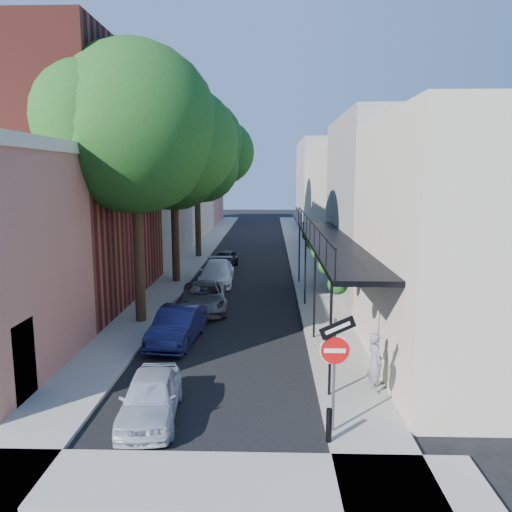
# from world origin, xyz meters

# --- Properties ---
(ground) EXTENTS (160.00, 160.00, 0.00)m
(ground) POSITION_xyz_m (0.00, 0.00, 0.00)
(ground) COLOR black
(ground) RESTS_ON ground
(road_surface) EXTENTS (6.00, 64.00, 0.01)m
(road_surface) POSITION_xyz_m (0.00, 30.00, 0.01)
(road_surface) COLOR black
(road_surface) RESTS_ON ground
(sidewalk_left) EXTENTS (2.00, 64.00, 0.12)m
(sidewalk_left) POSITION_xyz_m (-4.00, 30.00, 0.06)
(sidewalk_left) COLOR gray
(sidewalk_left) RESTS_ON ground
(sidewalk_right) EXTENTS (2.00, 64.00, 0.12)m
(sidewalk_right) POSITION_xyz_m (4.00, 30.00, 0.06)
(sidewalk_right) COLOR gray
(sidewalk_right) RESTS_ON ground
(sidewalk_cross) EXTENTS (12.00, 2.00, 0.12)m
(sidewalk_cross) POSITION_xyz_m (0.00, -1.00, 0.06)
(sidewalk_cross) COLOR gray
(sidewalk_cross) RESTS_ON ground
(buildings_left) EXTENTS (10.10, 59.10, 12.00)m
(buildings_left) POSITION_xyz_m (-9.30, 28.76, 4.94)
(buildings_left) COLOR #B4725C
(buildings_left) RESTS_ON ground
(buildings_right) EXTENTS (9.80, 55.00, 10.00)m
(buildings_right) POSITION_xyz_m (8.99, 29.49, 4.42)
(buildings_right) COLOR beige
(buildings_right) RESTS_ON ground
(sign_post) EXTENTS (0.89, 0.17, 2.99)m
(sign_post) POSITION_xyz_m (3.16, 0.97, 2.04)
(sign_post) COLOR #595B60
(sign_post) RESTS_ON ground
(bollard) EXTENTS (0.14, 0.14, 0.80)m
(bollard) POSITION_xyz_m (3.00, 0.50, 0.52)
(bollard) COLOR black
(bollard) RESTS_ON sidewalk_right
(oak_near) EXTENTS (7.48, 6.80, 11.42)m
(oak_near) POSITION_xyz_m (-3.37, 10.26, 7.88)
(oak_near) COLOR #301F13
(oak_near) RESTS_ON ground
(oak_mid) EXTENTS (6.60, 6.00, 10.20)m
(oak_mid) POSITION_xyz_m (-3.42, 18.23, 7.06)
(oak_mid) COLOR #301F13
(oak_mid) RESTS_ON ground
(oak_far) EXTENTS (7.70, 7.00, 11.90)m
(oak_far) POSITION_xyz_m (-3.35, 27.27, 8.26)
(oak_far) COLOR #301F13
(oak_far) RESTS_ON ground
(parked_car_a) EXTENTS (1.70, 3.61, 1.19)m
(parked_car_a) POSITION_xyz_m (-1.40, 1.70, 0.60)
(parked_car_a) COLOR silver
(parked_car_a) RESTS_ON ground
(parked_car_b) EXTENTS (1.78, 4.11, 1.32)m
(parked_car_b) POSITION_xyz_m (-1.80, 7.58, 0.66)
(parked_car_b) COLOR #141741
(parked_car_b) RESTS_ON ground
(parked_car_c) EXTENTS (2.53, 4.68, 1.25)m
(parked_car_c) POSITION_xyz_m (-1.40, 12.12, 0.62)
(parked_car_c) COLOR #54575C
(parked_car_c) RESTS_ON ground
(parked_car_d) EXTENTS (1.99, 4.61, 1.32)m
(parked_car_d) POSITION_xyz_m (-1.40, 17.74, 0.66)
(parked_car_d) COLOR white
(parked_car_d) RESTS_ON ground
(parked_car_e) EXTENTS (1.82, 3.58, 1.17)m
(parked_car_e) POSITION_xyz_m (-1.40, 22.79, 0.58)
(parked_car_e) COLOR black
(parked_car_e) RESTS_ON ground
(pedestrian) EXTENTS (0.55, 0.71, 1.72)m
(pedestrian) POSITION_xyz_m (4.60, 3.27, 0.98)
(pedestrian) COLOR slate
(pedestrian) RESTS_ON sidewalk_right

